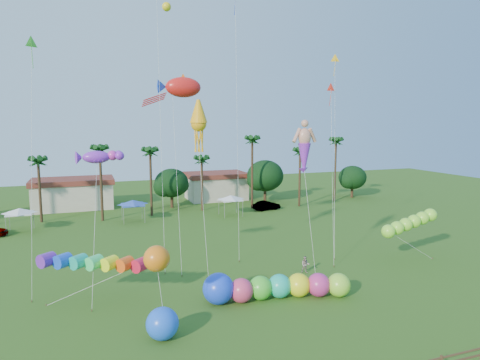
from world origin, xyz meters
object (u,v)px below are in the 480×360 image
object	(u,v)px
car_b	(267,205)
caterpillar_inflatable	(272,287)
blue_ball	(162,324)
spectator_b	(305,265)

from	to	relation	value
car_b	caterpillar_inflatable	bearing A→B (deg)	147.19
caterpillar_inflatable	blue_ball	bearing A→B (deg)	-149.49
spectator_b	car_b	bearing A→B (deg)	102.36
spectator_b	caterpillar_inflatable	distance (m)	6.87
blue_ball	caterpillar_inflatable	bearing A→B (deg)	19.77
car_b	blue_ball	world-z (taller)	blue_ball
caterpillar_inflatable	blue_ball	world-z (taller)	caterpillar_inflatable
spectator_b	blue_ball	world-z (taller)	blue_ball
caterpillar_inflatable	blue_ball	distance (m)	9.66
car_b	spectator_b	size ratio (longest dim) A/B	2.81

